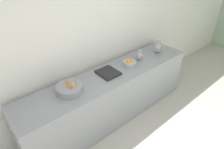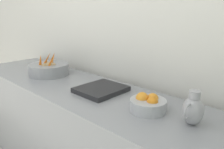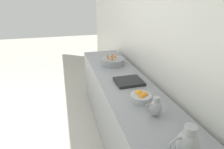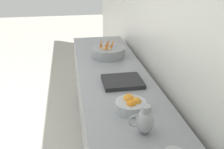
{
  "view_description": "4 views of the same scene",
  "coord_description": "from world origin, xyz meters",
  "px_view_note": "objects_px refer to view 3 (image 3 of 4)",
  "views": [
    {
      "loc": [
        0.47,
        -1.46,
        2.59
      ],
      "look_at": [
        -1.41,
        0.16,
        0.98
      ],
      "focal_mm": 31.04,
      "sensor_mm": 36.0,
      "label": 1
    },
    {
      "loc": [
        -0.47,
        1.35,
        1.49
      ],
      "look_at": [
        -1.5,
        0.36,
        1.09
      ],
      "focal_mm": 35.56,
      "sensor_mm": 36.0,
      "label": 2
    },
    {
      "loc": [
        -0.78,
        2.15,
        1.91
      ],
      "look_at": [
        -1.37,
        0.04,
        0.98
      ],
      "focal_mm": 29.15,
      "sensor_mm": 36.0,
      "label": 3
    },
    {
      "loc": [
        -1.12,
        2.19,
        1.88
      ],
      "look_at": [
        -1.43,
        0.35,
        1.07
      ],
      "focal_mm": 41.76,
      "sensor_mm": 36.0,
      "label": 4
    }
  ],
  "objects_px": {
    "metal_pitcher_tall": "(187,143)",
    "vegetable_colander": "(113,61)",
    "orange_bowl": "(141,97)",
    "metal_pitcher_short": "(155,107)"
  },
  "relations": [
    {
      "from": "orange_bowl",
      "to": "metal_pitcher_tall",
      "type": "height_order",
      "value": "metal_pitcher_tall"
    },
    {
      "from": "metal_pitcher_tall",
      "to": "vegetable_colander",
      "type": "bearing_deg",
      "value": -90.7
    },
    {
      "from": "metal_pitcher_tall",
      "to": "metal_pitcher_short",
      "type": "distance_m",
      "value": 0.48
    },
    {
      "from": "orange_bowl",
      "to": "metal_pitcher_tall",
      "type": "xyz_separation_m",
      "value": [
        0.01,
        0.75,
        0.07
      ]
    },
    {
      "from": "vegetable_colander",
      "to": "metal_pitcher_tall",
      "type": "distance_m",
      "value": 1.9
    },
    {
      "from": "vegetable_colander",
      "to": "orange_bowl",
      "type": "relative_size",
      "value": 1.69
    },
    {
      "from": "orange_bowl",
      "to": "metal_pitcher_tall",
      "type": "distance_m",
      "value": 0.75
    },
    {
      "from": "orange_bowl",
      "to": "metal_pitcher_short",
      "type": "relative_size",
      "value": 1.16
    },
    {
      "from": "vegetable_colander",
      "to": "metal_pitcher_tall",
      "type": "relative_size",
      "value": 1.47
    },
    {
      "from": "vegetable_colander",
      "to": "metal_pitcher_tall",
      "type": "xyz_separation_m",
      "value": [
        0.02,
        1.9,
        0.06
      ]
    }
  ]
}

